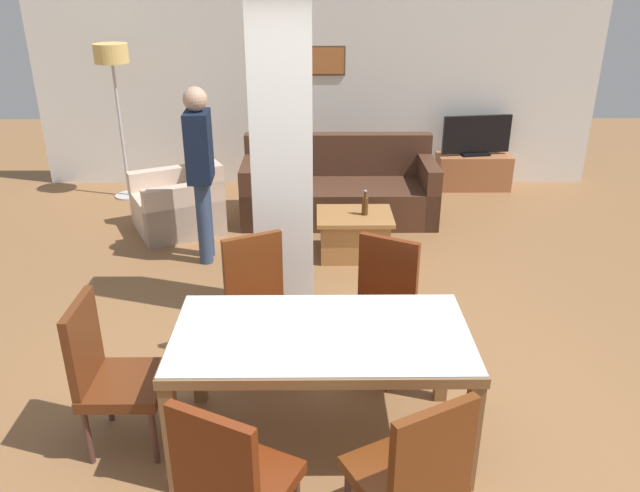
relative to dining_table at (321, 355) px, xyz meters
name	(u,v)px	position (x,y,z in m)	size (l,w,h in m)	color
ground_plane	(321,439)	(0.00, 0.00, -0.61)	(18.00, 18.00, 0.00)	brown
back_wall	(317,81)	(0.00, 5.09, 0.74)	(7.20, 0.09, 2.70)	white
divider_pillar	(282,157)	(-0.28, 1.56, 0.74)	(0.46, 0.33, 2.70)	white
dining_table	(321,355)	(0.00, 0.00, 0.00)	(1.71, 0.89, 0.77)	brown
dining_chair_far_left	(261,299)	(-0.42, 0.85, -0.10)	(0.62, 0.62, 0.96)	#5F2A10
dining_chair_far_right	(380,303)	(0.42, 0.79, -0.10)	(0.62, 0.62, 0.96)	#5F250F
dining_chair_near_left	(232,478)	(-0.42, -0.85, -0.10)	(0.62, 0.62, 0.96)	#61240D
dining_chair_head_left	(109,370)	(-1.24, 0.00, -0.10)	(0.46, 0.46, 0.96)	#592A13
dining_chair_near_right	(413,471)	(0.42, -0.81, -0.10)	(0.62, 0.62, 0.96)	#5C290F
sofa	(339,192)	(0.24, 3.79, -0.31)	(2.18, 0.92, 0.91)	#4A2D1E
armchair	(180,205)	(-1.52, 3.42, -0.33)	(1.13, 1.13, 0.79)	beige
coffee_table	(354,234)	(0.36, 2.70, -0.39)	(0.75, 0.59, 0.44)	#A36D3B
bottle	(365,205)	(0.46, 2.69, -0.07)	(0.06, 0.06, 0.25)	#4C2D14
tv_stand	(473,171)	(2.04, 4.81, -0.39)	(0.94, 0.40, 0.45)	#A8643C
tv_screen	(477,136)	(2.04, 4.81, 0.08)	(0.89, 0.25, 0.51)	black
floor_lamp	(113,68)	(-2.40, 4.52, 0.98)	(0.39, 0.39, 1.87)	#B7B7BC
standing_person	(200,164)	(-1.11, 2.63, 0.37)	(0.24, 0.39, 1.70)	navy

